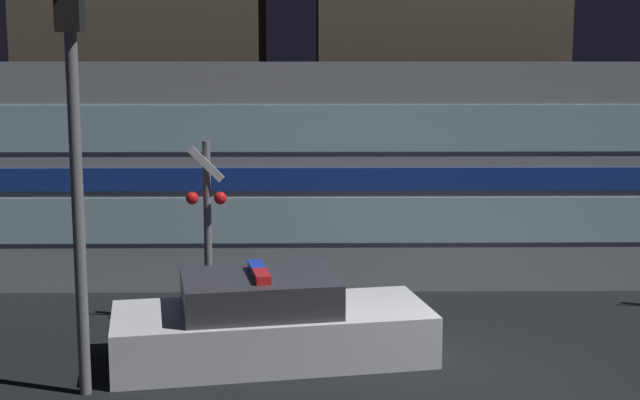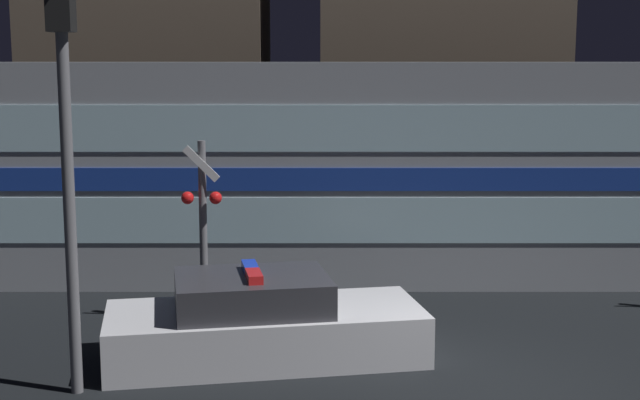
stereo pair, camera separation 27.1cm
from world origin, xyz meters
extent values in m
plane|color=black|center=(0.00, 0.00, 0.00)|extent=(120.00, 120.00, 0.00)
cube|color=#999EA5|center=(-1.38, 6.32, 2.08)|extent=(17.48, 3.07, 4.16)
cube|color=#193899|center=(-1.38, 4.78, 2.08)|extent=(17.13, 0.03, 0.42)
cube|color=silver|center=(-1.38, 4.78, 1.33)|extent=(16.61, 0.02, 0.83)
cube|color=silver|center=(-1.38, 4.78, 3.00)|extent=(16.61, 0.02, 0.83)
cube|color=silver|center=(-2.81, 1.12, 0.36)|extent=(4.69, 2.58, 0.72)
cube|color=#333338|center=(-2.99, 1.09, 0.97)|extent=(2.38, 1.95, 0.49)
cube|color=red|center=(-2.94, 0.82, 1.27)|extent=(0.29, 0.57, 0.12)
cube|color=blue|center=(-3.04, 1.36, 1.27)|extent=(0.29, 0.57, 0.12)
cylinder|color=slate|center=(-3.89, 2.82, 1.48)|extent=(0.13, 0.13, 2.95)
sphere|color=red|center=(-4.11, 2.70, 2.07)|extent=(0.20, 0.20, 0.20)
sphere|color=red|center=(-3.67, 2.70, 2.07)|extent=(0.20, 0.20, 0.20)
cube|color=white|center=(-3.89, 2.74, 2.60)|extent=(0.58, 0.03, 0.58)
cylinder|color=slate|center=(-5.14, -0.20, 2.26)|extent=(0.15, 0.15, 4.53)
cube|color=brown|center=(-6.67, 13.99, 3.69)|extent=(6.27, 4.62, 7.39)
cube|color=brown|center=(1.13, 14.19, 5.15)|extent=(6.31, 5.89, 10.30)
camera|label=1|loc=(-2.30, -11.06, 4.19)|focal=50.00mm
camera|label=2|loc=(-2.03, -11.06, 4.19)|focal=50.00mm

